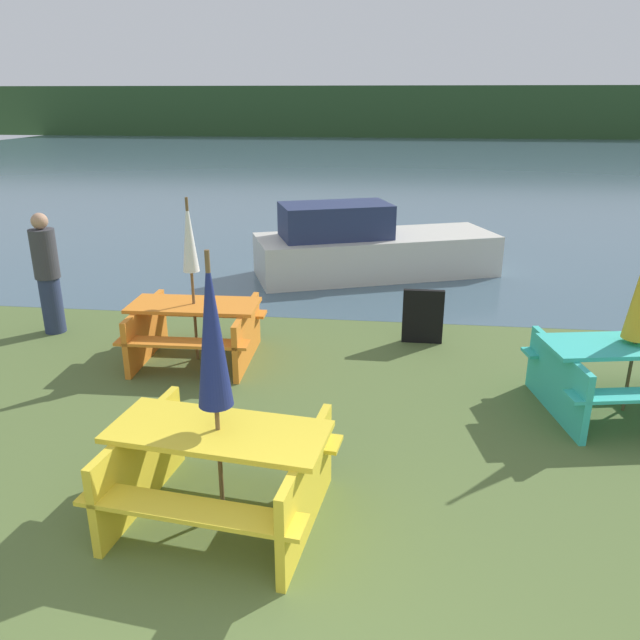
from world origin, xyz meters
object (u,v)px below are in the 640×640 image
umbrella_navy (212,333)px  picnic_table_orange (195,326)px  boat (368,248)px  person (47,274)px  picnic_table_yellow (220,465)px  umbrella_white (189,238)px  picnic_table_teal (630,370)px  signboard (423,316)px

umbrella_navy → picnic_table_orange: bearing=110.9°
boat → person: bearing=-160.9°
picnic_table_yellow → umbrella_white: umbrella_white is taller
picnic_table_teal → umbrella_navy: bearing=-149.1°
signboard → boat: bearing=105.1°
picnic_table_teal → boat: bearing=120.5°
picnic_table_orange → umbrella_white: 1.13m
person → umbrella_white: bearing=-17.3°
umbrella_navy → person: (-3.51, 3.79, -0.72)m
picnic_table_yellow → picnic_table_orange: bearing=110.9°
signboard → picnic_table_yellow: bearing=-113.1°
picnic_table_orange → boat: (1.98, 4.30, 0.06)m
picnic_table_orange → signboard: bearing=18.1°
picnic_table_yellow → umbrella_navy: 1.11m
umbrella_white → signboard: (2.88, 0.94, -1.21)m
picnic_table_orange → boat: 4.74m
umbrella_white → signboard: bearing=18.1°
person → signboard: bearing=2.4°
umbrella_navy → signboard: (1.71, 4.01, -1.21)m
picnic_table_orange → signboard: picnic_table_orange is taller
umbrella_navy → signboard: umbrella_navy is taller
boat → umbrella_navy: bearing=-116.8°
umbrella_white → picnic_table_orange: bearing=180.0°
umbrella_white → signboard: umbrella_white is taller
umbrella_white → person: 2.55m
picnic_table_yellow → boat: (0.80, 7.37, 0.04)m
umbrella_navy → umbrella_white: (-1.17, 3.07, -0.00)m
picnic_table_yellow → umbrella_navy: umbrella_navy is taller
picnic_table_yellow → boat: size_ratio=0.39×
picnic_table_orange → person: (-2.33, 0.73, 0.41)m
umbrella_navy → picnic_table_yellow: bearing=0.0°
picnic_table_yellow → picnic_table_teal: (3.81, 2.28, 0.00)m
signboard → umbrella_white: bearing=-161.9°
boat → person: person is taller
umbrella_white → signboard: 3.26m
signboard → person: bearing=-177.6°
boat → signboard: boat is taller
umbrella_white → umbrella_navy: bearing=-69.1°
picnic_table_yellow → boat: boat is taller
picnic_table_yellow → picnic_table_teal: picnic_table_yellow is taller
picnic_table_yellow → picnic_table_orange: size_ratio=1.13×
umbrella_navy → boat: bearing=83.8°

